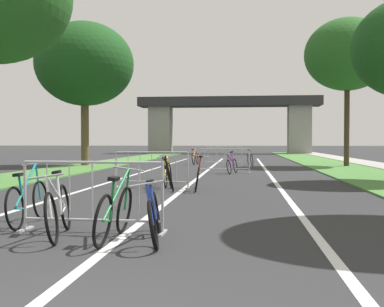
{
  "coord_description": "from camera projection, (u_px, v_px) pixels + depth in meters",
  "views": [
    {
      "loc": [
        1.68,
        -2.65,
        1.33
      ],
      "look_at": [
        -0.1,
        13.66,
        0.92
      ],
      "focal_mm": 44.78,
      "sensor_mm": 36.0,
      "label": 1
    }
  ],
  "objects": [
    {
      "name": "tree_left_maple_mid",
      "position": [
        85.0,
        64.0,
        25.96
      ],
      "size": [
        5.32,
        5.32,
        7.81
      ],
      "color": "brown",
      "rests_on": "ground"
    },
    {
      "name": "crowd_barrier_second",
      "position": [
        152.0,
        170.0,
        13.76
      ],
      "size": [
        2.17,
        0.48,
        1.05
      ],
      "rotation": [
        0.0,
        0.0,
        -0.02
      ],
      "color": "#ADADB2",
      "rests_on": "ground"
    },
    {
      "name": "lane_stripe_left_lane",
      "position": [
        142.0,
        172.0,
        20.56
      ],
      "size": [
        0.14,
        35.03,
        0.01
      ],
      "primitive_type": "cube",
      "color": "silver",
      "rests_on": "ground"
    },
    {
      "name": "bicycle_red_6",
      "position": [
        198.0,
        176.0,
        13.1
      ],
      "size": [
        0.46,
        1.72,
        0.97
      ],
      "rotation": [
        0.0,
        0.0,
        0.08
      ],
      "color": "black",
      "rests_on": "ground"
    },
    {
      "name": "lane_stripe_center",
      "position": [
        204.0,
        173.0,
        20.26
      ],
      "size": [
        0.14,
        35.03,
        0.01
      ],
      "primitive_type": "cube",
      "color": "silver",
      "rests_on": "ground"
    },
    {
      "name": "grass_verge_right",
      "position": [
        330.0,
        165.0,
        26.77
      ],
      "size": [
        3.11,
        60.56,
        0.05
      ],
      "primitive_type": "cube",
      "color": "#477A38",
      "rests_on": "ground"
    },
    {
      "name": "crowd_barrier_fourth",
      "position": [
        223.0,
        156.0,
        26.97
      ],
      "size": [
        2.17,
        0.49,
        1.05
      ],
      "rotation": [
        0.0,
        0.0,
        -0.02
      ],
      "color": "#ADADB2",
      "rests_on": "ground"
    },
    {
      "name": "grass_verge_left",
      "position": [
        105.0,
        164.0,
        28.18
      ],
      "size": [
        3.11,
        60.56,
        0.05
      ],
      "primitive_type": "cube",
      "color": "#477A38",
      "rests_on": "ground"
    },
    {
      "name": "bicycle_black_2",
      "position": [
        169.0,
        176.0,
        13.1
      ],
      "size": [
        0.53,
        1.65,
        1.02
      ],
      "rotation": [
        0.0,
        0.0,
        3.35
      ],
      "color": "black",
      "rests_on": "ground"
    },
    {
      "name": "tree_right_pine_far",
      "position": [
        347.0,
        55.0,
        25.0
      ],
      "size": [
        4.44,
        4.44,
        7.78
      ],
      "color": "#3D2D1E",
      "rests_on": "ground"
    },
    {
      "name": "crowd_barrier_nearest",
      "position": [
        92.0,
        197.0,
        7.02
      ],
      "size": [
        2.17,
        0.5,
        1.05
      ],
      "rotation": [
        0.0,
        0.0,
        -0.03
      ],
      "color": "#ADADB2",
      "rests_on": "ground"
    },
    {
      "name": "bicycle_green_0",
      "position": [
        115.0,
        212.0,
        6.44
      ],
      "size": [
        0.45,
        1.68,
        0.98
      ],
      "rotation": [
        0.0,
        0.0,
        -0.02
      ],
      "color": "black",
      "rests_on": "ground"
    },
    {
      "name": "bicycle_orange_4",
      "position": [
        195.0,
        158.0,
        27.61
      ],
      "size": [
        0.44,
        1.76,
        0.97
      ],
      "rotation": [
        0.0,
        0.0,
        -0.09
      ],
      "color": "black",
      "rests_on": "ground"
    },
    {
      "name": "bicycle_silver_9",
      "position": [
        250.0,
        159.0,
        26.31
      ],
      "size": [
        0.53,
        1.74,
        0.98
      ],
      "rotation": [
        0.0,
        0.0,
        3.3
      ],
      "color": "black",
      "rests_on": "ground"
    },
    {
      "name": "crowd_barrier_third",
      "position": [
        224.0,
        161.0,
        20.25
      ],
      "size": [
        2.18,
        0.55,
        1.05
      ],
      "rotation": [
        0.0,
        0.0,
        0.05
      ],
      "color": "#ADADB2",
      "rests_on": "ground"
    },
    {
      "name": "bicycle_white_8",
      "position": [
        58.0,
        210.0,
        6.66
      ],
      "size": [
        0.51,
        1.78,
        0.93
      ],
      "rotation": [
        0.0,
        0.0,
        3.36
      ],
      "color": "black",
      "rests_on": "ground"
    },
    {
      "name": "bicycle_purple_7",
      "position": [
        232.0,
        165.0,
        19.84
      ],
      "size": [
        0.69,
        1.64,
        0.92
      ],
      "rotation": [
        0.0,
        0.0,
        2.91
      ],
      "color": "black",
      "rests_on": "ground"
    },
    {
      "name": "sidewalk_path_right",
      "position": [
        376.0,
        165.0,
        26.5
      ],
      "size": [
        1.87,
        60.56,
        0.08
      ],
      "primitive_type": "cube",
      "color": "#9E9B93",
      "rests_on": "ground"
    },
    {
      "name": "lane_stripe_right_lane",
      "position": [
        269.0,
        173.0,
        19.97
      ],
      "size": [
        0.14,
        35.03,
        0.01
      ],
      "primitive_type": "cube",
      "color": "silver",
      "rests_on": "ground"
    },
    {
      "name": "bicycle_blue_1",
      "position": [
        154.0,
        216.0,
        6.37
      ],
      "size": [
        0.43,
        1.69,
        0.86
      ],
      "rotation": [
        0.0,
        0.0,
        3.29
      ],
      "color": "black",
      "rests_on": "ground"
    },
    {
      "name": "bicycle_yellow_5",
      "position": [
        167.0,
        173.0,
        14.27
      ],
      "size": [
        0.49,
        1.75,
        0.97
      ],
      "rotation": [
        0.0,
        0.0,
        0.03
      ],
      "color": "black",
      "rests_on": "ground"
    },
    {
      "name": "overpass_bridge",
      "position": [
        229.0,
        115.0,
        52.49
      ],
      "size": [
        19.79,
        3.36,
        6.18
      ],
      "color": "#2D2D30",
      "rests_on": "ground"
    },
    {
      "name": "bicycle_teal_3",
      "position": [
        28.0,
        201.0,
        7.65
      ],
      "size": [
        0.48,
        1.73,
        0.99
      ],
      "rotation": [
        0.0,
        0.0,
        0.07
      ],
      "color": "black",
      "rests_on": "ground"
    }
  ]
}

